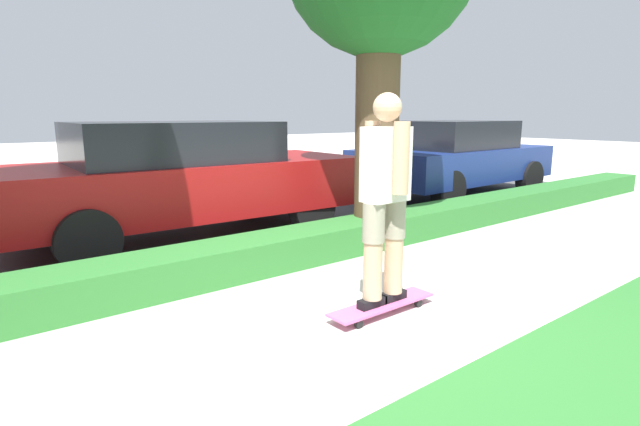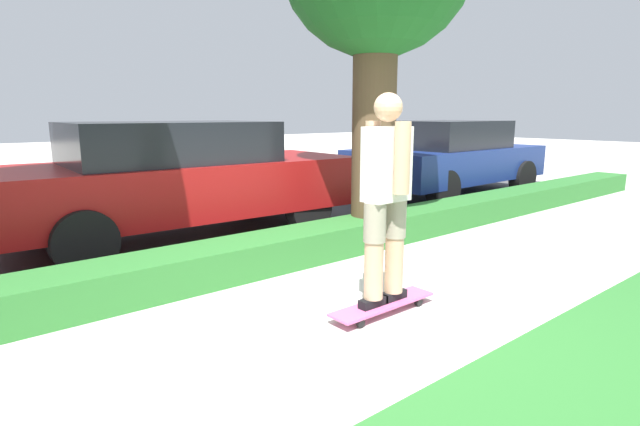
% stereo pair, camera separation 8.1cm
% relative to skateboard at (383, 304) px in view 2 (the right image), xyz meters
% --- Properties ---
extents(ground_plane, '(60.00, 60.00, 0.00)m').
position_rel_skateboard_xyz_m(ground_plane, '(-0.26, 0.03, -0.07)').
color(ground_plane, beige).
extents(street_asphalt, '(18.45, 5.00, 0.01)m').
position_rel_skateboard_xyz_m(street_asphalt, '(-0.26, 4.23, -0.07)').
color(street_asphalt, '#474749').
rests_on(street_asphalt, ground_plane).
extents(hedge_row, '(18.45, 0.60, 0.35)m').
position_rel_skateboard_xyz_m(hedge_row, '(-0.26, 1.63, 0.10)').
color(hedge_row, '#2D702D').
rests_on(hedge_row, ground_plane).
extents(skateboard, '(1.03, 0.24, 0.09)m').
position_rel_skateboard_xyz_m(skateboard, '(0.00, 0.00, 0.00)').
color(skateboard, '#DB5B93').
rests_on(skateboard, ground_plane).
extents(skater_person, '(0.50, 0.44, 1.70)m').
position_rel_skateboard_xyz_m(skater_person, '(0.00, 0.00, 0.92)').
color(skater_person, black).
rests_on(skater_person, skateboard).
extents(parked_car_middle, '(4.80, 2.02, 1.53)m').
position_rel_skateboard_xyz_m(parked_car_middle, '(-0.17, 3.53, 0.73)').
color(parked_car_middle, maroon).
rests_on(parked_car_middle, ground_plane).
extents(parked_car_rear, '(4.30, 2.06, 1.49)m').
position_rel_skateboard_xyz_m(parked_car_rear, '(5.42, 3.39, 0.71)').
color(parked_car_rear, navy).
rests_on(parked_car_rear, ground_plane).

